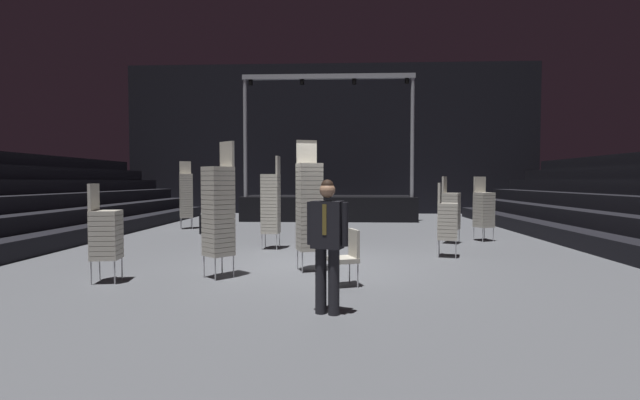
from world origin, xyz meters
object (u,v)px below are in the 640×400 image
at_px(chair_stack_front_left, 219,210).
at_px(chair_stack_mid_right, 451,210).
at_px(chair_stack_mid_left, 186,195).
at_px(chair_stack_mid_centre, 106,233).
at_px(man_with_tie, 327,238).
at_px(chair_stack_rear_centre, 484,209).
at_px(chair_stack_front_right, 271,203).
at_px(stage_riser, 329,205).
at_px(chair_stack_rear_right, 309,205).
at_px(equipment_road_case, 216,224).
at_px(chair_stack_rear_left, 447,220).
at_px(loose_chair_near_man, 347,254).

bearing_deg(chair_stack_front_left, chair_stack_mid_right, -95.83).
bearing_deg(chair_stack_front_left, chair_stack_mid_left, -24.59).
bearing_deg(chair_stack_mid_centre, chair_stack_front_left, 95.25).
height_order(man_with_tie, chair_stack_mid_centre, man_with_tie).
relative_size(chair_stack_front_left, chair_stack_rear_centre, 1.32).
height_order(chair_stack_front_right, chair_stack_mid_centre, chair_stack_front_right).
distance_m(man_with_tie, chair_stack_mid_left, 11.69).
bearing_deg(man_with_tie, stage_riser, -71.41).
relative_size(chair_stack_mid_centre, chair_stack_rear_right, 0.67).
xyz_separation_m(chair_stack_mid_centre, equipment_road_case, (-0.07, 7.13, -0.54)).
relative_size(stage_riser, man_with_tie, 4.28).
bearing_deg(chair_stack_rear_left, chair_stack_mid_left, -110.71).
distance_m(chair_stack_mid_left, loose_chair_near_man, 10.46).
height_order(chair_stack_rear_left, chair_stack_rear_right, chair_stack_rear_right).
xyz_separation_m(stage_riser, equipment_road_case, (-3.60, -5.78, -0.31)).
bearing_deg(chair_stack_mid_right, man_with_tie, 0.43).
bearing_deg(man_with_tie, chair_stack_rear_right, -64.13).
bearing_deg(chair_stack_front_left, chair_stack_rear_left, -109.95).
relative_size(chair_stack_front_right, chair_stack_rear_left, 1.40).
bearing_deg(equipment_road_case, man_with_tie, -65.91).
distance_m(stage_riser, chair_stack_mid_right, 8.55).
distance_m(chair_stack_front_left, chair_stack_front_right, 3.51).
distance_m(stage_riser, chair_stack_rear_centre, 8.59).
distance_m(man_with_tie, chair_stack_mid_right, 7.60).
relative_size(man_with_tie, equipment_road_case, 1.97).
distance_m(chair_stack_mid_centre, loose_chair_near_man, 4.18).
height_order(man_with_tie, chair_stack_mid_left, chair_stack_mid_left).
bearing_deg(chair_stack_mid_left, chair_stack_front_left, 88.53).
bearing_deg(loose_chair_near_man, chair_stack_rear_centre, -54.79).
relative_size(chair_stack_rear_left, chair_stack_rear_centre, 0.91).
height_order(chair_stack_front_left, chair_stack_front_right, chair_stack_front_left).
distance_m(chair_stack_front_right, chair_stack_rear_right, 3.03).
relative_size(chair_stack_rear_right, loose_chair_near_man, 2.71).
height_order(man_with_tie, equipment_road_case, man_with_tie).
height_order(chair_stack_mid_left, chair_stack_mid_right, chair_stack_mid_left).
xyz_separation_m(chair_stack_rear_right, equipment_road_case, (-3.51, 5.97, -0.96)).
bearing_deg(chair_stack_front_left, chair_stack_rear_centre, -97.92).
xyz_separation_m(chair_stack_rear_right, loose_chair_near_man, (0.72, -1.22, -0.75)).
bearing_deg(chair_stack_front_right, equipment_road_case, 39.44).
height_order(stage_riser, chair_stack_rear_centre, stage_riser).
bearing_deg(chair_stack_front_right, chair_stack_mid_right, -72.78).
bearing_deg(chair_stack_mid_centre, chair_stack_mid_right, 116.96).
bearing_deg(chair_stack_rear_right, chair_stack_mid_centre, -0.71).
xyz_separation_m(chair_stack_front_left, equipment_road_case, (-1.92, 6.67, -0.92)).
distance_m(chair_stack_rear_left, loose_chair_near_man, 3.79).
bearing_deg(chair_stack_rear_right, chair_stack_mid_right, -152.03).
bearing_deg(chair_stack_rear_centre, chair_stack_mid_centre, 11.73).
bearing_deg(loose_chair_near_man, chair_stack_front_left, 57.46).
bearing_deg(stage_riser, chair_stack_mid_left, -140.21).
height_order(stage_riser, chair_stack_front_right, stage_riser).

